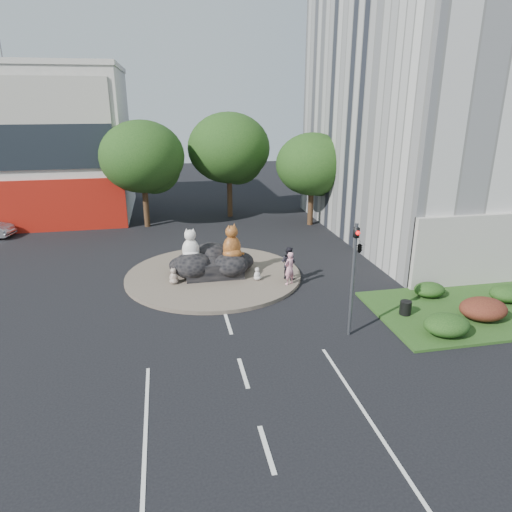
{
  "coord_description": "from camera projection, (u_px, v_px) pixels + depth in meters",
  "views": [
    {
      "loc": [
        -2.43,
        -14.49,
        9.7
      ],
      "look_at": [
        1.97,
        7.4,
        2.0
      ],
      "focal_mm": 32.0,
      "sensor_mm": 36.0,
      "label": 1
    }
  ],
  "objects": [
    {
      "name": "pedestrian_pink",
      "position": [
        289.0,
        268.0,
        24.45
      ],
      "size": [
        0.79,
        0.71,
        1.82
      ],
      "primitive_type": "imported",
      "rotation": [
        0.0,
        0.0,
        3.66
      ],
      "color": "pink",
      "rests_on": "roundabout_island"
    },
    {
      "name": "tree_left",
      "position": [
        143.0,
        160.0,
        35.05
      ],
      "size": [
        6.46,
        6.46,
        8.27
      ],
      "color": "#382314",
      "rests_on": "ground"
    },
    {
      "name": "cat_white",
      "position": [
        190.0,
        244.0,
        25.42
      ],
      "size": [
        1.22,
        1.09,
        1.86
      ],
      "primitive_type": null,
      "rotation": [
        0.0,
        0.0,
        -0.12
      ],
      "color": "silver",
      "rests_on": "rock_plinth"
    },
    {
      "name": "ground",
      "position": [
        243.0,
        373.0,
        17.04
      ],
      "size": [
        120.0,
        120.0,
        0.0
      ],
      "primitive_type": "plane",
      "color": "black",
      "rests_on": "ground"
    },
    {
      "name": "tree_right",
      "position": [
        313.0,
        167.0,
        35.82
      ],
      "size": [
        5.7,
        5.7,
        7.3
      ],
      "color": "#382314",
      "rests_on": "ground"
    },
    {
      "name": "rock_plinth",
      "position": [
        213.0,
        266.0,
        26.1
      ],
      "size": [
        3.2,
        2.6,
        0.9
      ],
      "primitive_type": null,
      "color": "black",
      "rests_on": "roundabout_island"
    },
    {
      "name": "roundabout_island",
      "position": [
        214.0,
        275.0,
        26.28
      ],
      "size": [
        10.0,
        10.0,
        0.2
      ],
      "primitive_type": "cylinder",
      "color": "brown",
      "rests_on": "ground"
    },
    {
      "name": "pedestrian_dark",
      "position": [
        288.0,
        263.0,
        25.21
      ],
      "size": [
        1.13,
        1.13,
        1.85
      ],
      "primitive_type": "imported",
      "rotation": [
        0.0,
        0.0,
        2.36
      ],
      "color": "black",
      "rests_on": "roundabout_island"
    },
    {
      "name": "grass_verge",
      "position": [
        477.0,
        310.0,
        22.04
      ],
      "size": [
        10.0,
        6.0,
        0.12
      ],
      "primitive_type": "cube",
      "color": "#1F4717",
      "rests_on": "ground"
    },
    {
      "name": "street_lamp",
      "position": [
        445.0,
        197.0,
        25.36
      ],
      "size": [
        2.34,
        0.22,
        8.06
      ],
      "color": "#595B60",
      "rests_on": "ground"
    },
    {
      "name": "kitten_calico",
      "position": [
        174.0,
        275.0,
        24.69
      ],
      "size": [
        0.7,
        0.67,
        0.91
      ],
      "primitive_type": null,
      "rotation": [
        0.0,
        0.0,
        -0.46
      ],
      "color": "beige",
      "rests_on": "roundabout_island"
    },
    {
      "name": "hedge_mid_green",
      "position": [
        508.0,
        293.0,
        22.72
      ],
      "size": [
        1.8,
        1.44,
        0.81
      ],
      "primitive_type": "ellipsoid",
      "color": "#163711",
      "rests_on": "grass_verge"
    },
    {
      "name": "hedge_red",
      "position": [
        483.0,
        309.0,
        20.84
      ],
      "size": [
        2.2,
        1.76,
        0.99
      ],
      "primitive_type": "ellipsoid",
      "color": "#461412",
      "rests_on": "grass_verge"
    },
    {
      "name": "traffic_light",
      "position": [
        357.0,
        256.0,
        18.66
      ],
      "size": [
        0.44,
        1.24,
        5.0
      ],
      "color": "#595B60",
      "rests_on": "ground"
    },
    {
      "name": "cat_tabby",
      "position": [
        232.0,
        242.0,
        25.56
      ],
      "size": [
        1.61,
        1.56,
        2.06
      ],
      "primitive_type": null,
      "rotation": [
        0.0,
        0.0,
        0.56
      ],
      "color": "#A75122",
      "rests_on": "rock_plinth"
    },
    {
      "name": "hedge_back_green",
      "position": [
        429.0,
        290.0,
        23.29
      ],
      "size": [
        1.6,
        1.28,
        0.72
      ],
      "primitive_type": "ellipsoid",
      "color": "#163711",
      "rests_on": "grass_verge"
    },
    {
      "name": "hedge_near_green",
      "position": [
        447.0,
        325.0,
        19.46
      ],
      "size": [
        2.0,
        1.6,
        0.9
      ],
      "primitive_type": "ellipsoid",
      "color": "#163711",
      "rests_on": "grass_verge"
    },
    {
      "name": "kitten_white",
      "position": [
        257.0,
        273.0,
        25.2
      ],
      "size": [
        0.6,
        0.59,
        0.76
      ],
      "primitive_type": null,
      "rotation": [
        0.0,
        0.0,
        0.67
      ],
      "color": "beige",
      "rests_on": "roundabout_island"
    },
    {
      "name": "tree_mid",
      "position": [
        230.0,
        151.0,
        38.11
      ],
      "size": [
        6.84,
        6.84,
        8.76
      ],
      "color": "#382314",
      "rests_on": "ground"
    },
    {
      "name": "litter_bin",
      "position": [
        405.0,
        308.0,
        21.33
      ],
      "size": [
        0.69,
        0.69,
        0.66
      ],
      "primitive_type": "cylinder",
      "rotation": [
        0.0,
        0.0,
        0.37
      ],
      "color": "black",
      "rests_on": "grass_verge"
    }
  ]
}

